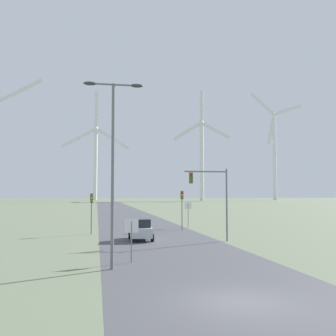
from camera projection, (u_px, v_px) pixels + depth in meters
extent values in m
plane|color=#667056|center=(240.00, 302.00, 14.51)|extent=(600.00, 600.00, 0.00)
cube|color=#47474C|center=(130.00, 219.00, 61.63)|extent=(10.00, 240.00, 0.01)
cylinder|color=slate|center=(113.00, 175.00, 21.01)|extent=(0.18, 0.18, 9.96)
cylinder|color=slate|center=(114.00, 85.00, 21.33)|extent=(2.53, 0.10, 0.10)
ellipsoid|color=#333338|center=(90.00, 83.00, 21.10)|extent=(0.70, 0.32, 0.20)
ellipsoid|color=#333338|center=(137.00, 86.00, 21.55)|extent=(0.70, 0.32, 0.20)
cylinder|color=slate|center=(131.00, 242.00, 22.78)|extent=(0.07, 0.07, 2.35)
cube|color=white|center=(132.00, 226.00, 22.83)|extent=(0.81, 0.01, 0.81)
cube|color=red|center=(132.00, 226.00, 22.84)|extent=(0.76, 0.02, 0.76)
cylinder|color=slate|center=(188.00, 216.00, 45.81)|extent=(0.07, 0.07, 2.80)
cube|color=white|center=(188.00, 206.00, 45.87)|extent=(0.81, 0.01, 0.81)
cube|color=red|center=(188.00, 206.00, 45.89)|extent=(0.76, 0.02, 0.76)
cylinder|color=slate|center=(91.00, 214.00, 38.53)|extent=(0.11, 0.11, 3.98)
cube|color=#4C511E|center=(92.00, 198.00, 38.63)|extent=(0.28, 0.24, 0.90)
sphere|color=red|center=(92.00, 195.00, 38.51)|extent=(0.16, 0.16, 0.16)
sphere|color=gold|center=(92.00, 198.00, 38.50)|extent=(0.16, 0.16, 0.16)
sphere|color=green|center=(92.00, 201.00, 38.48)|extent=(0.16, 0.16, 0.16)
cylinder|color=slate|center=(182.00, 210.00, 42.77)|extent=(0.11, 0.11, 4.26)
cube|color=#4C511E|center=(182.00, 195.00, 42.88)|extent=(0.28, 0.24, 0.90)
sphere|color=red|center=(182.00, 193.00, 42.76)|extent=(0.16, 0.16, 0.16)
sphere|color=gold|center=(182.00, 195.00, 42.74)|extent=(0.16, 0.16, 0.16)
sphere|color=green|center=(182.00, 198.00, 42.73)|extent=(0.16, 0.16, 0.16)
cylinder|color=slate|center=(227.00, 205.00, 33.06)|extent=(0.14, 0.14, 6.07)
cylinder|color=slate|center=(206.00, 172.00, 32.91)|extent=(3.64, 0.12, 0.12)
cube|color=#4C511E|center=(191.00, 178.00, 32.65)|extent=(0.28, 0.24, 0.90)
sphere|color=red|center=(191.00, 175.00, 32.53)|extent=(0.18, 0.18, 0.18)
cube|color=#B7BCC1|center=(141.00, 231.00, 33.68)|extent=(2.09, 4.22, 0.80)
cube|color=#1E2328|center=(141.00, 223.00, 33.58)|extent=(1.71, 2.21, 0.70)
cylinder|color=black|center=(130.00, 235.00, 34.75)|extent=(0.22, 0.66, 0.66)
cylinder|color=black|center=(148.00, 234.00, 35.05)|extent=(0.22, 0.66, 0.66)
cylinder|color=black|center=(132.00, 238.00, 32.25)|extent=(0.22, 0.66, 0.66)
cylinder|color=black|center=(152.00, 238.00, 32.55)|extent=(0.22, 0.66, 0.66)
cube|color=white|center=(21.00, 91.00, 191.64)|extent=(20.55, 2.57, 13.62)
cylinder|color=white|center=(96.00, 164.00, 235.37)|extent=(2.20, 2.20, 42.89)
sphere|color=white|center=(96.00, 129.00, 236.75)|extent=(2.60, 2.60, 2.60)
cube|color=white|center=(113.00, 139.00, 238.13)|extent=(20.12, 0.61, 12.83)
cube|color=white|center=(96.00, 109.00, 237.52)|extent=(1.97, 0.51, 22.28)
cube|color=white|center=(78.00, 138.00, 234.60)|extent=(20.26, 0.61, 12.56)
cylinder|color=white|center=(202.00, 161.00, 214.00)|extent=(2.20, 2.20, 42.62)
sphere|color=white|center=(202.00, 123.00, 215.37)|extent=(2.60, 2.60, 2.60)
cube|color=white|center=(202.00, 106.00, 215.95)|extent=(1.93, 1.14, 17.03)
cube|color=white|center=(187.00, 131.00, 216.57)|extent=(14.81, 6.11, 10.01)
cube|color=white|center=(216.00, 131.00, 213.60)|extent=(14.74, 6.09, 10.14)
cylinder|color=white|center=(274.00, 157.00, 229.44)|extent=(2.20, 2.20, 50.33)
sphere|color=white|center=(274.00, 114.00, 231.05)|extent=(2.60, 2.60, 2.60)
cube|color=white|center=(262.00, 104.00, 230.60)|extent=(14.30, 1.34, 12.87)
cube|color=white|center=(271.00, 130.00, 230.24)|extent=(5.20, 0.80, 17.46)
cube|color=white|center=(288.00, 110.00, 232.32)|extent=(17.10, 1.50, 7.30)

